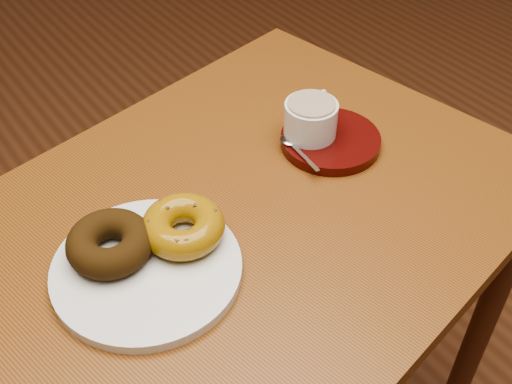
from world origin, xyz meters
TOP-DOWN VIEW (x-y plane):
  - cafe_table at (-0.12, 0.30)m, footprint 0.92×0.76m
  - donut_plate at (-0.29, 0.28)m, footprint 0.28×0.28m
  - donut_cinnamon at (-0.31, 0.32)m, footprint 0.13×0.13m
  - donut_caramel at (-0.22, 0.29)m, footprint 0.11×0.11m
  - saucer at (0.07, 0.34)m, footprint 0.17×0.17m
  - coffee_cup at (0.05, 0.37)m, footprint 0.10×0.08m
  - teaspoon at (0.01, 0.36)m, footprint 0.02×0.10m

SIDE VIEW (x-z plane):
  - cafe_table at x=-0.12m, z-range 0.26..1.03m
  - donut_plate at x=-0.29m, z-range 0.77..0.79m
  - saucer at x=0.07m, z-range 0.77..0.79m
  - teaspoon at x=0.01m, z-range 0.79..0.79m
  - donut_cinnamon at x=-0.31m, z-range 0.79..0.83m
  - donut_caramel at x=-0.22m, z-range 0.79..0.83m
  - coffee_cup at x=0.05m, z-range 0.79..0.84m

